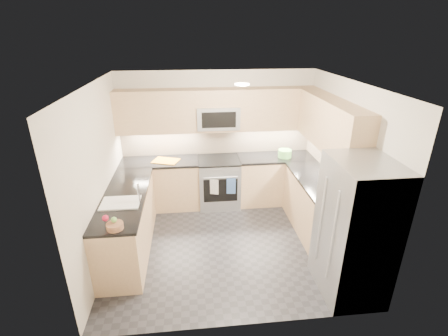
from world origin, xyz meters
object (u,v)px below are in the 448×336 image
microwave (218,117)px  cutting_board (166,161)px  gas_range (219,182)px  refrigerator (355,230)px  utensil_bowl (285,153)px  fruit_basket (115,226)px

microwave → cutting_board: bearing=-172.1°
gas_range → refrigerator: refrigerator is taller
refrigerator → microwave: bearing=119.6°
utensil_bowl → fruit_basket: utensil_bowl is taller
refrigerator → cutting_board: size_ratio=3.99×
microwave → cutting_board: (-0.97, -0.14, -0.75)m
gas_range → refrigerator: 2.86m
cutting_board → gas_range: bearing=0.6°
microwave → fruit_basket: (-1.45, -2.28, -0.72)m
fruit_basket → utensil_bowl: bearing=38.1°
microwave → refrigerator: (1.45, -2.55, -0.80)m
utensil_bowl → refrigerator: bearing=-85.0°
gas_range → fruit_basket: bearing=-124.0°
refrigerator → cutting_board: 3.42m
refrigerator → fruit_basket: refrigerator is taller
utensil_bowl → fruit_basket: size_ratio=1.23×
refrigerator → gas_range: bearing=120.9°
gas_range → refrigerator: size_ratio=0.51×
refrigerator → utensil_bowl: (-0.21, 2.39, 0.11)m
utensil_bowl → cutting_board: bearing=179.3°
gas_range → fruit_basket: size_ratio=4.49×
microwave → cutting_board: microwave is taller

